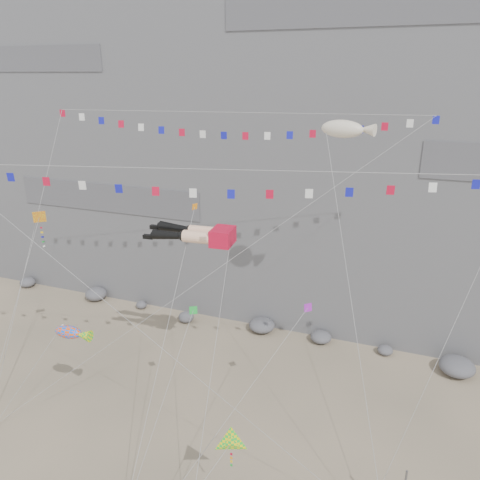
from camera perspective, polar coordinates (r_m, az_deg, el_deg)
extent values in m
plane|color=tan|center=(35.62, -6.52, -24.10)|extent=(120.00, 120.00, 0.00)
cube|color=slate|center=(56.06, 8.09, 19.88)|extent=(80.00, 28.00, 50.00)
cube|color=red|center=(33.49, -2.13, 0.42)|extent=(1.63, 2.13, 1.20)
cylinder|color=#FFC59F|center=(33.52, -5.29, 0.37)|extent=(2.09, 1.04, 0.88)
sphere|color=black|center=(33.88, -6.89, 0.52)|extent=(0.81, 0.81, 0.81)
cone|color=black|center=(34.37, -8.73, 0.59)|extent=(2.47, 0.92, 0.83)
cube|color=black|center=(35.13, -11.10, 0.40)|extent=(0.81, 0.41, 0.29)
cylinder|color=#FFC59F|center=(34.58, -4.58, 1.00)|extent=(2.09, 1.04, 0.88)
sphere|color=black|center=(34.93, -6.14, 1.14)|extent=(0.81, 0.81, 0.81)
cone|color=black|center=(35.34, -7.95, 1.48)|extent=(2.49, 0.92, 0.88)
cube|color=black|center=(36.03, -10.30, 1.56)|extent=(0.81, 0.41, 0.29)
cylinder|color=gray|center=(30.56, -4.09, -15.94)|extent=(0.03, 0.03, 19.25)
cylinder|color=gray|center=(35.39, -15.46, -3.69)|extent=(0.03, 0.03, 29.36)
cylinder|color=gray|center=(28.24, 5.93, -12.36)|extent=(0.03, 0.03, 22.38)
cylinder|color=gray|center=(37.93, -26.33, -9.67)|extent=(0.03, 0.03, 16.68)
cylinder|color=gray|center=(37.40, -24.78, -16.17)|extent=(0.03, 0.03, 10.05)
cylinder|color=gray|center=(29.40, 14.77, -9.45)|extent=(0.03, 0.03, 25.01)
cylinder|color=gray|center=(32.18, -9.36, -12.55)|extent=(0.03, 0.03, 21.24)
cylinder|color=gray|center=(30.23, -0.86, -20.14)|extent=(0.03, 0.03, 15.81)
cylinder|color=gray|center=(31.10, -9.65, -19.59)|extent=(0.03, 0.03, 12.66)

